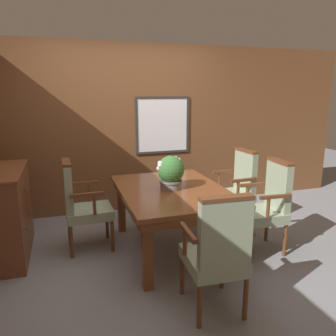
% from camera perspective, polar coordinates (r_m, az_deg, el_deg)
% --- Properties ---
extents(ground_plane, '(14.00, 14.00, 0.00)m').
position_cam_1_polar(ground_plane, '(3.80, -1.18, -14.55)').
color(ground_plane, gray).
extents(wall_back, '(7.20, 0.08, 2.45)m').
position_cam_1_polar(wall_back, '(4.90, -6.47, 6.75)').
color(wall_back, brown).
rests_on(wall_back, ground_plane).
extents(dining_table, '(1.13, 1.56, 0.72)m').
position_cam_1_polar(dining_table, '(3.65, 0.73, -5.02)').
color(dining_table, brown).
rests_on(dining_table, ground_plane).
extents(chair_right_far, '(0.53, 0.52, 1.04)m').
position_cam_1_polar(chair_right_far, '(4.36, 11.77, -3.26)').
color(chair_right_far, brown).
rests_on(chair_right_far, ground_plane).
extents(chair_head_near, '(0.52, 0.53, 1.04)m').
position_cam_1_polar(chair_head_near, '(2.68, 8.61, -13.96)').
color(chair_head_near, brown).
rests_on(chair_head_near, ground_plane).
extents(chair_left_far, '(0.52, 0.51, 1.04)m').
position_cam_1_polar(chair_left_far, '(3.81, -14.90, -5.84)').
color(chair_left_far, brown).
rests_on(chair_left_far, ground_plane).
extents(chair_right_near, '(0.54, 0.52, 1.04)m').
position_cam_1_polar(chair_right_near, '(3.82, 16.81, -5.93)').
color(chair_right_near, brown).
rests_on(chair_right_near, ground_plane).
extents(potted_plant, '(0.32, 0.30, 0.37)m').
position_cam_1_polar(potted_plant, '(3.57, 0.46, -0.72)').
color(potted_plant, gray).
rests_on(potted_plant, dining_table).
extents(sideboard_cabinet, '(0.55, 1.07, 0.97)m').
position_cam_1_polar(sideboard_cabinet, '(3.97, -27.05, -7.20)').
color(sideboard_cabinet, brown).
rests_on(sideboard_cabinet, ground_plane).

